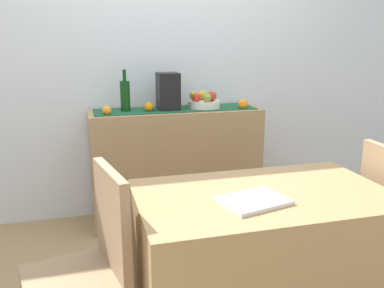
{
  "coord_description": "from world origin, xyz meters",
  "views": [
    {
      "loc": [
        -0.6,
        -2.11,
        1.42
      ],
      "look_at": [
        0.07,
        0.36,
        0.76
      ],
      "focal_mm": 38.06,
      "sensor_mm": 36.0,
      "label": 1
    }
  ],
  "objects_px": {
    "open_book": "(254,201)",
    "wine_bottle": "(125,96)",
    "sideboard_console": "(176,165)",
    "coffee_maker": "(168,91)",
    "dining_table": "(261,265)",
    "fruit_bowl": "(204,104)"
  },
  "relations": [
    {
      "from": "open_book",
      "to": "wine_bottle",
      "type": "bearing_deg",
      "value": 89.88
    },
    {
      "from": "sideboard_console",
      "to": "coffee_maker",
      "type": "bearing_deg",
      "value": 180.0
    },
    {
      "from": "sideboard_console",
      "to": "dining_table",
      "type": "xyz_separation_m",
      "value": [
        0.09,
        -1.43,
        -0.08
      ]
    },
    {
      "from": "sideboard_console",
      "to": "fruit_bowl",
      "type": "height_order",
      "value": "fruit_bowl"
    },
    {
      "from": "dining_table",
      "to": "open_book",
      "type": "relative_size",
      "value": 4.19
    },
    {
      "from": "sideboard_console",
      "to": "dining_table",
      "type": "height_order",
      "value": "sideboard_console"
    },
    {
      "from": "wine_bottle",
      "to": "coffee_maker",
      "type": "relative_size",
      "value": 1.11
    },
    {
      "from": "dining_table",
      "to": "sideboard_console",
      "type": "bearing_deg",
      "value": 93.58
    },
    {
      "from": "fruit_bowl",
      "to": "open_book",
      "type": "relative_size",
      "value": 0.9
    },
    {
      "from": "coffee_maker",
      "to": "open_book",
      "type": "xyz_separation_m",
      "value": [
        0.05,
        -1.52,
        -0.29
      ]
    },
    {
      "from": "fruit_bowl",
      "to": "wine_bottle",
      "type": "xyz_separation_m",
      "value": [
        -0.61,
        0.0,
        0.09
      ]
    },
    {
      "from": "fruit_bowl",
      "to": "dining_table",
      "type": "xyz_separation_m",
      "value": [
        -0.14,
        -1.43,
        -0.56
      ]
    },
    {
      "from": "coffee_maker",
      "to": "open_book",
      "type": "distance_m",
      "value": 1.55
    },
    {
      "from": "sideboard_console",
      "to": "wine_bottle",
      "type": "relative_size",
      "value": 4.21
    },
    {
      "from": "coffee_maker",
      "to": "dining_table",
      "type": "height_order",
      "value": "coffee_maker"
    },
    {
      "from": "coffee_maker",
      "to": "open_book",
      "type": "relative_size",
      "value": 1.01
    },
    {
      "from": "sideboard_console",
      "to": "wine_bottle",
      "type": "distance_m",
      "value": 0.69
    },
    {
      "from": "wine_bottle",
      "to": "open_book",
      "type": "bearing_deg",
      "value": -76.16
    },
    {
      "from": "wine_bottle",
      "to": "coffee_maker",
      "type": "bearing_deg",
      "value": 0.0
    },
    {
      "from": "open_book",
      "to": "fruit_bowl",
      "type": "bearing_deg",
      "value": 67.2
    },
    {
      "from": "sideboard_console",
      "to": "coffee_maker",
      "type": "height_order",
      "value": "coffee_maker"
    },
    {
      "from": "wine_bottle",
      "to": "open_book",
      "type": "relative_size",
      "value": 1.12
    }
  ]
}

